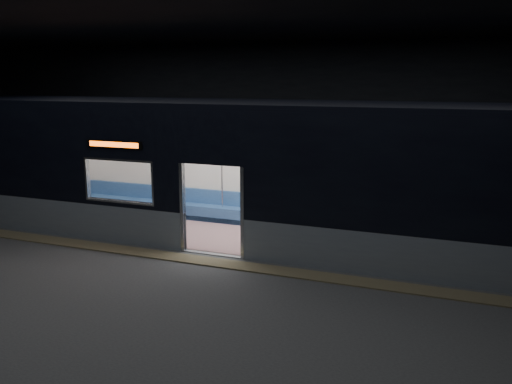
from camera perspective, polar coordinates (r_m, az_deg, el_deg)
The scene contains 7 objects.
station_floor at distance 11.42m, azimuth -6.88°, elevation -8.15°, with size 24.00×14.00×0.01m, color #47494C.
station_envelope at distance 10.73m, azimuth -7.37°, elevation 10.59°, with size 24.00×14.00×5.00m.
tactile_strip at distance 11.87m, azimuth -5.62°, elevation -7.22°, with size 22.80×0.50×0.03m, color #8C7F59.
metro_car at distance 13.18m, azimuth -1.87°, elevation 2.98°, with size 18.00×3.04×3.35m.
passenger at distance 13.40m, azimuth 14.70°, elevation -1.65°, with size 0.44×0.76×1.47m.
handbag at distance 13.19m, azimuth 14.44°, elevation -2.45°, with size 0.33×0.28×0.16m, color black.
transit_map at distance 13.50m, azimuth 20.40°, elevation 0.73°, with size 0.92×0.03×0.60m, color white.
Camera 1 is at (5.13, -9.42, 3.91)m, focal length 38.00 mm.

